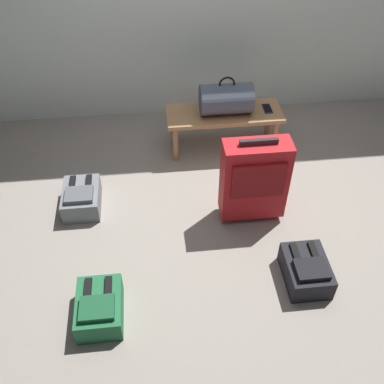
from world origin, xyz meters
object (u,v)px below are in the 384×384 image
object	(u,v)px
suitcase_upright_red	(254,179)
backpack_dark	(306,270)
bench	(224,118)
cell_phone	(267,109)
backpack_grey	(82,198)
duffel_bag_slate	(226,99)
backpack_green	(100,308)

from	to	relation	value
suitcase_upright_red	backpack_dark	size ratio (longest dim) A/B	1.91
bench	backpack_dark	world-z (taller)	bench
backpack_dark	bench	bearing A→B (deg)	102.21
cell_phone	suitcase_upright_red	xyz separation A→B (m)	(-0.30, -0.88, -0.01)
cell_phone	backpack_grey	size ratio (longest dim) A/B	0.38
cell_phone	duffel_bag_slate	bearing A→B (deg)	-178.66
bench	backpack_grey	size ratio (longest dim) A/B	2.63
bench	backpack_dark	bearing A→B (deg)	-77.79
duffel_bag_slate	cell_phone	xyz separation A→B (m)	(0.37, 0.01, -0.13)
bench	backpack_dark	xyz separation A→B (m)	(0.33, -1.51, -0.23)
duffel_bag_slate	backpack_green	xyz separation A→B (m)	(-1.05, -1.65, -0.42)
duffel_bag_slate	backpack_green	world-z (taller)	duffel_bag_slate
bench	duffel_bag_slate	bearing A→B (deg)	0.00
suitcase_upright_red	duffel_bag_slate	bearing A→B (deg)	94.60
backpack_green	backpack_dark	distance (m)	1.37
bench	backpack_dark	size ratio (longest dim) A/B	2.63
suitcase_upright_red	backpack_dark	bearing A→B (deg)	-68.58
backpack_dark	cell_phone	bearing A→B (deg)	87.98
duffel_bag_slate	cell_phone	distance (m)	0.39
bench	cell_phone	xyz separation A→B (m)	(0.38, 0.01, 0.06)
suitcase_upright_red	backpack_grey	size ratio (longest dim) A/B	1.91
duffel_bag_slate	backpack_grey	size ratio (longest dim) A/B	1.16
bench	suitcase_upright_red	xyz separation A→B (m)	(0.08, -0.87, 0.05)
backpack_grey	backpack_green	distance (m)	1.02
bench	backpack_green	xyz separation A→B (m)	(-1.04, -1.65, -0.23)
duffel_bag_slate	backpack_grey	xyz separation A→B (m)	(-1.23, -0.64, -0.42)
backpack_grey	duffel_bag_slate	bearing A→B (deg)	27.63
bench	cell_phone	world-z (taller)	cell_phone
duffel_bag_slate	suitcase_upright_red	world-z (taller)	suitcase_upright_red
backpack_green	backpack_dark	world-z (taller)	same
cell_phone	suitcase_upright_red	distance (m)	0.93
duffel_bag_slate	backpack_dark	world-z (taller)	duffel_bag_slate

